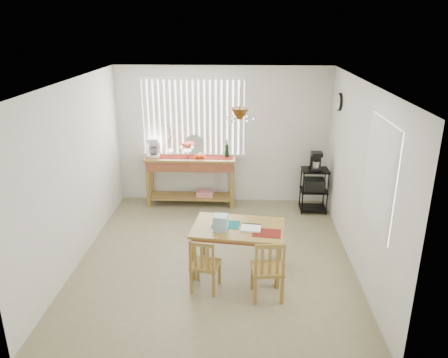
{
  "coord_description": "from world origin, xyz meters",
  "views": [
    {
      "loc": [
        0.39,
        -5.77,
        3.35
      ],
      "look_at": [
        0.1,
        0.55,
        1.05
      ],
      "focal_mm": 35.0,
      "sensor_mm": 36.0,
      "label": 1
    }
  ],
  "objects_px": {
    "cart_items": "(316,161)",
    "chair_right": "(268,270)",
    "dining_table": "(238,232)",
    "wire_cart": "(314,186)",
    "chair_left": "(205,265)",
    "sideboard": "(191,169)"
  },
  "relations": [
    {
      "from": "sideboard",
      "to": "wire_cart",
      "type": "relative_size",
      "value": 2.06
    },
    {
      "from": "wire_cart",
      "to": "dining_table",
      "type": "height_order",
      "value": "wire_cart"
    },
    {
      "from": "sideboard",
      "to": "cart_items",
      "type": "distance_m",
      "value": 2.31
    },
    {
      "from": "chair_right",
      "to": "dining_table",
      "type": "bearing_deg",
      "value": 119.42
    },
    {
      "from": "cart_items",
      "to": "chair_right",
      "type": "xyz_separation_m",
      "value": [
        -0.98,
        -2.79,
        -0.55
      ]
    },
    {
      "from": "wire_cart",
      "to": "chair_right",
      "type": "xyz_separation_m",
      "value": [
        -0.98,
        -2.78,
        -0.08
      ]
    },
    {
      "from": "chair_right",
      "to": "cart_items",
      "type": "bearing_deg",
      "value": 70.62
    },
    {
      "from": "chair_left",
      "to": "chair_right",
      "type": "relative_size",
      "value": 0.9
    },
    {
      "from": "chair_right",
      "to": "sideboard",
      "type": "bearing_deg",
      "value": 113.55
    },
    {
      "from": "cart_items",
      "to": "chair_left",
      "type": "xyz_separation_m",
      "value": [
        -1.79,
        -2.65,
        -0.6
      ]
    },
    {
      "from": "dining_table",
      "to": "sideboard",
      "type": "bearing_deg",
      "value": 111.73
    },
    {
      "from": "cart_items",
      "to": "chair_right",
      "type": "height_order",
      "value": "cart_items"
    },
    {
      "from": "dining_table",
      "to": "wire_cart",
      "type": "bearing_deg",
      "value": 57.08
    },
    {
      "from": "dining_table",
      "to": "chair_left",
      "type": "relative_size",
      "value": 1.75
    },
    {
      "from": "cart_items",
      "to": "chair_right",
      "type": "bearing_deg",
      "value": -109.38
    },
    {
      "from": "sideboard",
      "to": "dining_table",
      "type": "xyz_separation_m",
      "value": [
        0.93,
        -2.32,
        -0.12
      ]
    },
    {
      "from": "chair_left",
      "to": "wire_cart",
      "type": "bearing_deg",
      "value": 55.89
    },
    {
      "from": "dining_table",
      "to": "chair_right",
      "type": "distance_m",
      "value": 0.8
    },
    {
      "from": "dining_table",
      "to": "cart_items",
      "type": "bearing_deg",
      "value": 57.19
    },
    {
      "from": "sideboard",
      "to": "wire_cart",
      "type": "distance_m",
      "value": 2.31
    },
    {
      "from": "wire_cart",
      "to": "chair_left",
      "type": "bearing_deg",
      "value": -124.11
    },
    {
      "from": "sideboard",
      "to": "chair_right",
      "type": "height_order",
      "value": "sideboard"
    }
  ]
}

